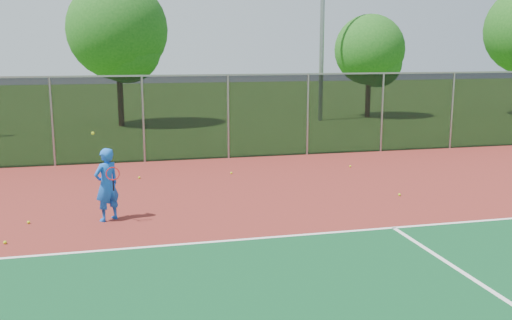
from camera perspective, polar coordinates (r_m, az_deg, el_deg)
The scene contains 12 objects.
ground at distance 9.71m, azimuth 10.97°, elevation -12.96°, with size 120.00×120.00×0.00m, color #315D1A.
court_apron at distance 11.41m, azimuth 6.80°, elevation -9.05°, with size 30.00×20.00×0.02m, color maroon.
fence_back at distance 20.53m, azimuth -2.80°, elevation 4.44°, with size 30.00×0.06×3.03m.
tennis_player at distance 13.48m, azimuth -14.70°, elevation -2.38°, with size 0.74×0.76×2.06m.
practice_ball_0 at distance 17.78m, azimuth -11.60°, elevation -1.73°, with size 0.07×0.07×0.07m, color #C0D418.
practice_ball_1 at distance 15.87m, azimuth 14.15°, elevation -3.38°, with size 0.07×0.07×0.07m, color #C0D418.
practice_ball_2 at distance 19.36m, azimuth 9.41°, elevation -0.62°, with size 0.07×0.07×0.07m, color #C0D418.
practice_ball_3 at distance 18.08m, azimuth -2.48°, elevation -1.30°, with size 0.07×0.07×0.07m, color #C0D418.
practice_ball_4 at distance 12.75m, azimuth -23.81°, elevation -7.55°, with size 0.07×0.07×0.07m, color #C0D418.
practice_ball_5 at distance 13.98m, azimuth -21.79°, elevation -5.80°, with size 0.07×0.07×0.07m, color #C0D418.
tree_back_left at distance 30.12m, azimuth -13.49°, elevation 12.14°, with size 5.05×5.05×7.41m.
tree_back_mid at distance 33.81m, azimuth 11.49°, elevation 10.44°, with size 4.01×4.01×5.89m.
Camera 1 is at (-3.78, -8.04, 3.91)m, focal length 40.00 mm.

